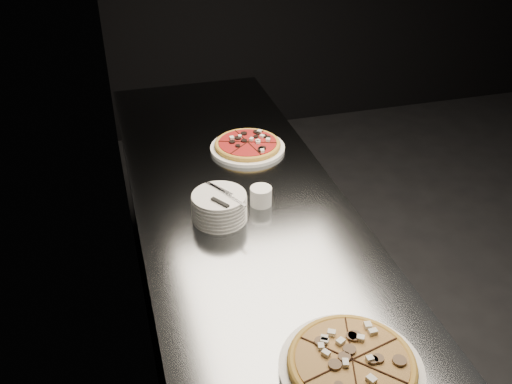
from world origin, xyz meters
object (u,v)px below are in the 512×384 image
object	(u,v)px
pizza_mushroom	(352,365)
cutlery	(222,196)
counter	(248,310)
ramekin	(261,196)
plate_stack	(219,207)
pizza_tomato	(248,146)

from	to	relation	value
pizza_mushroom	cutlery	world-z (taller)	cutlery
counter	ramekin	xyz separation A→B (m)	(0.06, 0.04, 0.49)
counter	ramekin	size ratio (longest dim) A/B	31.84
cutlery	pizza_mushroom	bearing A→B (deg)	-110.11
ramekin	cutlery	bearing A→B (deg)	-157.94
cutlery	ramekin	world-z (taller)	cutlery
plate_stack	pizza_mushroom	bearing A→B (deg)	-76.98
pizza_mushroom	ramekin	distance (m)	0.77
pizza_mushroom	ramekin	size ratio (longest dim) A/B	4.97
pizza_tomato	ramekin	bearing A→B (deg)	-98.43
counter	pizza_tomato	distance (m)	0.66
counter	plate_stack	distance (m)	0.52
counter	plate_stack	bearing A→B (deg)	-174.94
pizza_tomato	cutlery	xyz separation A→B (m)	(-0.21, -0.46, 0.08)
plate_stack	ramekin	size ratio (longest dim) A/B	2.39
pizza_tomato	ramekin	xyz separation A→B (m)	(-0.06, -0.40, 0.02)
counter	pizza_mushroom	distance (m)	0.87
plate_stack	ramekin	world-z (taller)	plate_stack
pizza_mushroom	pizza_tomato	xyz separation A→B (m)	(0.05, 1.17, -0.00)
ramekin	pizza_tomato	bearing A→B (deg)	81.57
counter	plate_stack	xyz separation A→B (m)	(-0.10, -0.01, 0.51)
pizza_mushroom	cutlery	distance (m)	0.73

